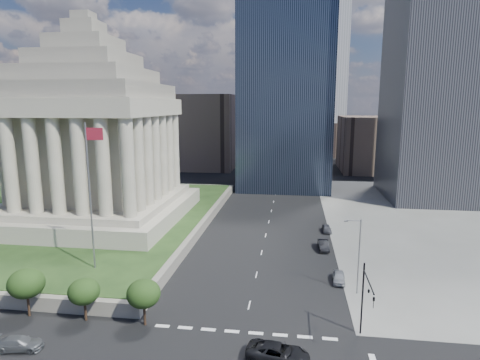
% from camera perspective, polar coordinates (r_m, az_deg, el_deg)
% --- Properties ---
extents(ground, '(500.00, 500.00, 0.00)m').
position_cam_1_polar(ground, '(127.45, 5.44, -0.35)').
color(ground, black).
rests_on(ground, ground).
extents(plaza_terrace, '(66.00, 70.00, 1.80)m').
position_cam_1_polar(plaza_terrace, '(93.16, -25.07, -4.84)').
color(plaza_terrace, '#655F57').
rests_on(plaza_terrace, ground).
extents(plaza_lawn, '(64.00, 68.00, 0.10)m').
position_cam_1_polar(plaza_lawn, '(92.93, -25.12, -4.27)').
color(plaza_lawn, '#1D3415').
rests_on(plaza_lawn, plaza_terrace).
extents(war_memorial, '(34.00, 34.00, 39.00)m').
position_cam_1_polar(war_memorial, '(82.90, -20.48, 8.08)').
color(war_memorial, gray).
rests_on(war_memorial, plaza_lawn).
extents(flagpole, '(2.52, 0.24, 20.00)m').
position_cam_1_polar(flagpole, '(57.02, -20.48, -1.16)').
color(flagpole, slate).
rests_on(flagpole, plaza_lawn).
extents(midrise_glass, '(26.00, 26.00, 60.00)m').
position_cam_1_polar(midrise_glass, '(120.25, 6.57, 13.34)').
color(midrise_glass, black).
rests_on(midrise_glass, ground).
extents(building_filler_ne, '(20.00, 30.00, 20.00)m').
position_cam_1_polar(building_filler_ne, '(158.01, 17.71, 4.97)').
color(building_filler_ne, brown).
rests_on(building_filler_ne, ground).
extents(building_filler_nw, '(24.00, 30.00, 28.00)m').
position_cam_1_polar(building_filler_nw, '(159.30, -4.91, 6.91)').
color(building_filler_nw, brown).
rests_on(building_filler_nw, ground).
extents(traffic_signal_ne, '(0.30, 5.74, 8.00)m').
position_cam_1_polar(traffic_signal_ne, '(43.71, 17.47, -15.42)').
color(traffic_signal_ne, black).
rests_on(traffic_signal_ne, ground).
extents(street_lamp_north, '(2.13, 0.22, 10.00)m').
position_cam_1_polar(street_lamp_north, '(53.97, 16.41, -9.80)').
color(street_lamp_north, slate).
rests_on(street_lamp_north, ground).
extents(pickup_truck, '(3.62, 6.40, 1.69)m').
position_cam_1_polar(pickup_truck, '(41.71, 5.43, -23.29)').
color(pickup_truck, black).
rests_on(pickup_truck, ground).
extents(suv_grey, '(4.93, 2.61, 1.36)m').
position_cam_1_polar(suv_grey, '(48.46, -28.92, -19.68)').
color(suv_grey, '#4F5256').
rests_on(suv_grey, ground).
extents(parked_sedan_near, '(1.92, 4.22, 1.40)m').
position_cam_1_polar(parked_sedan_near, '(58.50, 13.87, -13.28)').
color(parked_sedan_near, '#93969B').
rests_on(parked_sedan_near, ground).
extents(parked_sedan_mid, '(4.73, 1.83, 1.53)m').
position_cam_1_polar(parked_sedan_mid, '(70.06, 11.77, -9.07)').
color(parked_sedan_mid, black).
rests_on(parked_sedan_mid, ground).
extents(parked_sedan_far, '(4.06, 1.80, 1.36)m').
position_cam_1_polar(parked_sedan_far, '(79.54, 12.22, -6.76)').
color(parked_sedan_far, '#4C4D52').
rests_on(parked_sedan_far, ground).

